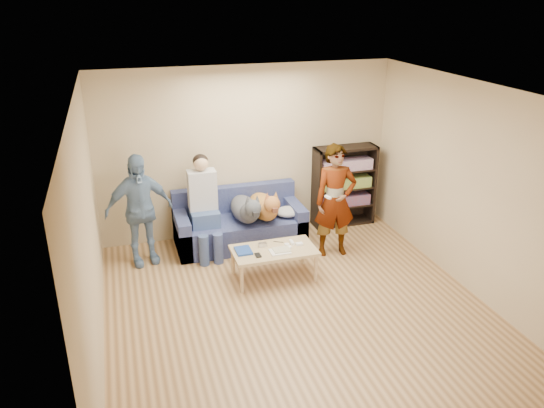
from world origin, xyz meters
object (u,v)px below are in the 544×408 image
object	(u,v)px
sofa	(239,226)
dog_tan	(265,207)
person_standing_left	(139,210)
camera_silver	(263,245)
notebook_blue	(243,251)
bookshelf	(344,184)
person_standing_right	(335,201)
dog_gray	(246,209)
person_seated	(204,202)
coffee_table	(274,252)

from	to	relation	value
sofa	dog_tan	xyz separation A→B (m)	(0.35, -0.19, 0.34)
person_standing_left	camera_silver	xyz separation A→B (m)	(1.51, -0.83, -0.35)
notebook_blue	bookshelf	distance (m)	2.43
person_standing_right	notebook_blue	distance (m)	1.54
person_standing_left	sofa	xyz separation A→B (m)	(1.44, 0.21, -0.51)
person_standing_right	bookshelf	bearing A→B (deg)	65.35
sofa	dog_tan	size ratio (longest dim) A/B	1.65
notebook_blue	dog_gray	world-z (taller)	dog_gray
person_seated	dog_gray	xyz separation A→B (m)	(0.60, -0.08, -0.15)
person_seated	bookshelf	size ratio (longest dim) A/B	1.13
dog_tan	coffee_table	distance (m)	1.02
person_standing_right	notebook_blue	bearing A→B (deg)	-158.99
camera_silver	bookshelf	xyz separation A→B (m)	(1.72, 1.28, 0.23)
dog_tan	notebook_blue	bearing A→B (deg)	-121.13
sofa	coffee_table	bearing A→B (deg)	-80.44
person_standing_right	person_standing_left	distance (m)	2.72
dog_tan	coffee_table	bearing A→B (deg)	-99.21
notebook_blue	sofa	xyz separation A→B (m)	(0.20, 1.11, -0.15)
person_standing_right	coffee_table	size ratio (longest dim) A/B	1.48
bookshelf	person_standing_right	bearing A→B (deg)	-120.54
camera_silver	coffee_table	distance (m)	0.18
person_seated	dog_gray	distance (m)	0.62
person_standing_left	dog_tan	distance (m)	1.80
notebook_blue	coffee_table	size ratio (longest dim) A/B	0.24
bookshelf	sofa	bearing A→B (deg)	-172.60
person_standing_right	bookshelf	world-z (taller)	person_standing_right
dog_gray	person_standing_left	bearing A→B (deg)	-179.82
person_standing_left	person_seated	xyz separation A→B (m)	(0.91, 0.08, -0.02)
person_standing_left	person_standing_right	bearing A→B (deg)	-22.17
person_standing_left	dog_tan	xyz separation A→B (m)	(1.79, 0.02, -0.17)
person_seated	dog_tan	bearing A→B (deg)	-4.00
camera_silver	dog_tan	distance (m)	0.92
person_standing_right	person_standing_left	world-z (taller)	person_standing_right
notebook_blue	dog_gray	bearing A→B (deg)	73.42
person_standing_left	coffee_table	world-z (taller)	person_standing_left
person_seated	coffee_table	bearing A→B (deg)	-54.92
camera_silver	bookshelf	bearing A→B (deg)	36.50
bookshelf	coffee_table	bearing A→B (deg)	-138.98
person_standing_left	dog_gray	world-z (taller)	person_standing_left
person_standing_right	person_seated	distance (m)	1.87
person_seated	person_standing_left	bearing A→B (deg)	-174.75
notebook_blue	dog_gray	xyz separation A→B (m)	(0.27, 0.91, 0.19)
person_standing_right	notebook_blue	world-z (taller)	person_standing_right
person_standing_left	dog_tan	bearing A→B (deg)	-10.63
sofa	person_seated	size ratio (longest dim) A/B	1.29
person_seated	sofa	bearing A→B (deg)	13.41
person_seated	dog_tan	size ratio (longest dim) A/B	1.27
person_seated	coffee_table	world-z (taller)	person_seated
person_standing_left	sofa	bearing A→B (deg)	-3.00
person_standing_left	sofa	size ratio (longest dim) A/B	0.83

